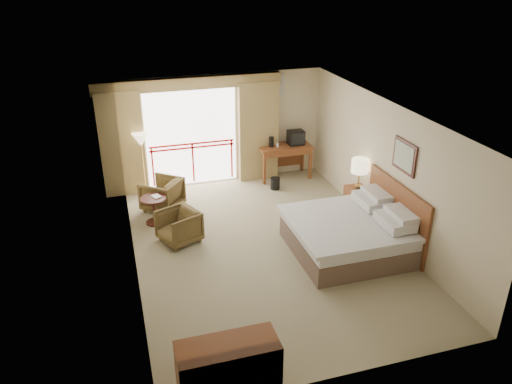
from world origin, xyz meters
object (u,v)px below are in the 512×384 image
object	(u,v)px
desk	(283,152)
tv	(296,138)
armchair_far	(163,209)
wastebasket	(275,183)
table_lamp	(360,166)
side_table	(154,206)
floor_lamp	(141,142)
dresser	(228,371)
nightstand	(358,202)
armchair_near	(180,241)
bed	(350,234)

from	to	relation	value
desk	tv	distance (m)	0.48
tv	armchair_far	bearing A→B (deg)	-168.54
tv	wastebasket	distance (m)	1.33
table_lamp	side_table	world-z (taller)	table_lamp
desk	tv	bearing A→B (deg)	-16.42
side_table	floor_lamp	size ratio (longest dim) A/B	0.39
table_lamp	dresser	bearing A→B (deg)	-133.36
armchair_far	nightstand	bearing A→B (deg)	108.01
armchair_near	side_table	size ratio (longest dim) A/B	1.24
wastebasket	side_table	distance (m)	3.18
tv	armchair_near	xyz separation A→B (m)	(-3.39, -2.46, -1.05)
armchair_near	table_lamp	bearing A→B (deg)	66.88
desk	side_table	bearing A→B (deg)	-159.34
nightstand	wastebasket	size ratio (longest dim) A/B	2.26
side_table	floor_lamp	xyz separation A→B (m)	(-0.05, 1.52, 0.92)
tv	armchair_near	world-z (taller)	tv
bed	armchair_far	bearing A→B (deg)	138.65
side_table	bed	bearing A→B (deg)	-32.41
wastebasket	armchair_far	distance (m)	2.80
floor_lamp	dresser	size ratio (longest dim) A/B	1.21
nightstand	wastebasket	xyz separation A→B (m)	(-1.27, 1.86, -0.18)
desk	armchair_far	distance (m)	3.44
bed	nightstand	world-z (taller)	bed
bed	wastebasket	xyz separation A→B (m)	(-0.45, 3.14, -0.23)
armchair_near	side_table	bearing A→B (deg)	179.62
bed	table_lamp	size ratio (longest dim) A/B	3.32
table_lamp	armchair_far	bearing A→B (deg)	159.45
nightstand	side_table	world-z (taller)	nightstand
bed	desk	distance (m)	3.84
floor_lamp	tv	bearing A→B (deg)	0.47
bed	tv	bearing A→B (deg)	85.45
dresser	tv	bearing A→B (deg)	64.63
bed	floor_lamp	distance (m)	5.22
tv	desk	bearing A→B (deg)	164.77
table_lamp	tv	distance (m)	2.49
table_lamp	armchair_near	bearing A→B (deg)	-179.64
table_lamp	armchair_near	size ratio (longest dim) A/B	0.87
bed	floor_lamp	world-z (taller)	floor_lamp
table_lamp	armchair_far	size ratio (longest dim) A/B	0.81
tv	dresser	bearing A→B (deg)	-120.38
dresser	wastebasket	bearing A→B (deg)	67.96
table_lamp	armchair_far	xyz separation A→B (m)	(-4.05, 1.52, -1.16)
wastebasket	dresser	distance (m)	6.50
nightstand	tv	distance (m)	2.64
desk	armchair_far	world-z (taller)	desk
desk	wastebasket	size ratio (longest dim) A/B	4.59
wastebasket	bed	bearing A→B (deg)	-81.89
armchair_far	armchair_near	xyz separation A→B (m)	(0.14, -1.54, 0.00)
bed	nightstand	distance (m)	1.52
wastebasket	floor_lamp	distance (m)	3.35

